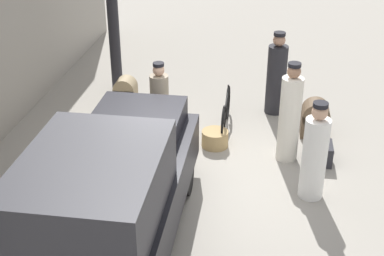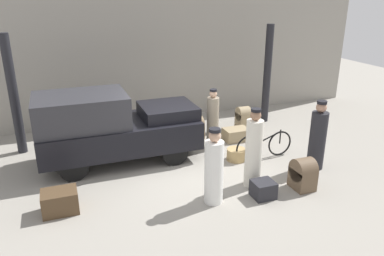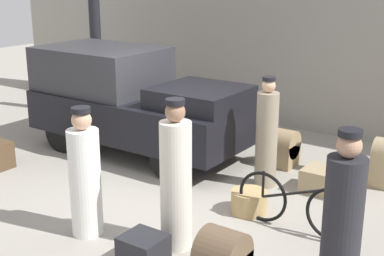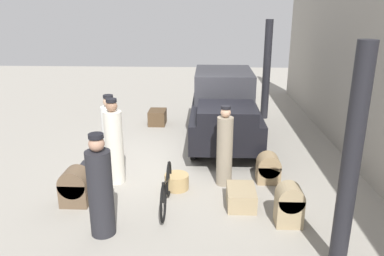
{
  "view_description": "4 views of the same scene",
  "coord_description": "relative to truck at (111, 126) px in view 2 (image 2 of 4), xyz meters",
  "views": [
    {
      "loc": [
        -7.38,
        -0.92,
        4.97
      ],
      "look_at": [
        0.2,
        0.2,
        0.95
      ],
      "focal_mm": 50.0,
      "sensor_mm": 36.0,
      "label": 1
    },
    {
      "loc": [
        -2.85,
        -8.07,
        4.2
      ],
      "look_at": [
        0.2,
        0.2,
        0.95
      ],
      "focal_mm": 35.0,
      "sensor_mm": 36.0,
      "label": 2
    },
    {
      "loc": [
        4.54,
        -6.02,
        3.22
      ],
      "look_at": [
        0.2,
        0.2,
        0.95
      ],
      "focal_mm": 50.0,
      "sensor_mm": 36.0,
      "label": 3
    },
    {
      "loc": [
        8.3,
        0.56,
        3.59
      ],
      "look_at": [
        0.2,
        0.2,
        0.95
      ],
      "focal_mm": 35.0,
      "sensor_mm": 36.0,
      "label": 4
    }
  ],
  "objects": [
    {
      "name": "bicycle",
      "position": [
        3.78,
        -1.19,
        -0.62
      ],
      "size": [
        1.65,
        0.04,
        0.74
      ],
      "color": "black",
      "rests_on": "ground"
    },
    {
      "name": "wicker_basket",
      "position": [
        3.03,
        -1.07,
        -0.82
      ],
      "size": [
        0.5,
        0.5,
        0.31
      ],
      "color": "tan",
      "rests_on": "ground"
    },
    {
      "name": "trunk_umber_medium",
      "position": [
        3.67,
        0.2,
        -0.8
      ],
      "size": [
        0.73,
        0.53,
        0.35
      ],
      "color": "#9E8966",
      "rests_on": "ground"
    },
    {
      "name": "ground_plane",
      "position": [
        1.69,
        -1.0,
        -0.98
      ],
      "size": [
        30.0,
        30.0,
        0.0
      ],
      "primitive_type": "plane",
      "color": "gray"
    },
    {
      "name": "porter_carrying_trunk",
      "position": [
        1.65,
        -2.76,
        -0.23
      ],
      "size": [
        0.39,
        0.39,
        1.65
      ],
      "color": "white",
      "rests_on": "ground"
    },
    {
      "name": "porter_lifting_near_truck",
      "position": [
        4.68,
        -2.15,
        -0.18
      ],
      "size": [
        0.4,
        0.4,
        1.74
      ],
      "color": "#232328",
      "rests_on": "ground"
    },
    {
      "name": "canopy_pillar_right",
      "position": [
        5.36,
        1.45,
        0.63
      ],
      "size": [
        0.25,
        0.25,
        3.22
      ],
      "color": "black",
      "rests_on": "ground"
    },
    {
      "name": "porter_standing_middle",
      "position": [
        2.77,
        -0.09,
        -0.19
      ],
      "size": [
        0.33,
        0.33,
        1.71
      ],
      "color": "gray",
      "rests_on": "ground"
    },
    {
      "name": "porter_with_bicycle",
      "position": [
        2.77,
        -2.39,
        -0.14
      ],
      "size": [
        0.38,
        0.38,
        1.83
      ],
      "color": "silver",
      "rests_on": "ground"
    },
    {
      "name": "truck",
      "position": [
        0.0,
        0.0,
        0.0
      ],
      "size": [
        3.99,
        1.75,
        1.85
      ],
      "color": "black",
      "rests_on": "ground"
    },
    {
      "name": "suitcase_tan_flat",
      "position": [
        4.28,
        0.96,
        -0.59
      ],
      "size": [
        0.37,
        0.45,
        0.75
      ],
      "color": "#9E8966",
      "rests_on": "ground"
    },
    {
      "name": "suitcase_small_leather",
      "position": [
        2.73,
        -2.96,
        -0.8
      ],
      "size": [
        0.46,
        0.44,
        0.37
      ],
      "color": "#232328",
      "rests_on": "ground"
    },
    {
      "name": "station_building_facade",
      "position": [
        1.69,
        3.08,
        1.27
      ],
      "size": [
        16.0,
        0.15,
        4.5
      ],
      "color": "gray",
      "rests_on": "ground"
    },
    {
      "name": "canopy_pillar_left",
      "position": [
        -2.27,
        1.45,
        0.63
      ],
      "size": [
        0.25,
        0.25,
        3.22
      ],
      "color": "black",
      "rests_on": "ground"
    },
    {
      "name": "trunk_wicker_pale",
      "position": [
        -1.39,
        -2.05,
        -0.75
      ],
      "size": [
        0.7,
        0.53,
        0.46
      ],
      "color": "#4C3823",
      "rests_on": "ground"
    },
    {
      "name": "trunk_large_brown",
      "position": [
        2.63,
        0.86,
        -0.67
      ],
      "size": [
        0.4,
        0.48,
        0.64
      ],
      "color": "#937A56",
      "rests_on": "ground"
    },
    {
      "name": "trunk_barrel_dark",
      "position": [
        3.75,
        -2.92,
        -0.62
      ],
      "size": [
        0.43,
        0.52,
        0.73
      ],
      "color": "brown",
      "rests_on": "ground"
    }
  ]
}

